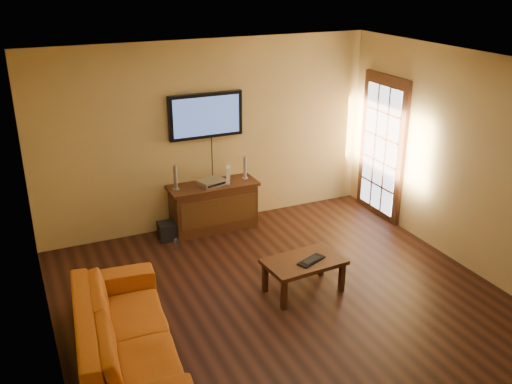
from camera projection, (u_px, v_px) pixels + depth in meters
ground_plane at (287, 304)px, 6.55m from camera, size 5.00×5.00×0.00m
room_walls at (264, 149)px, 6.44m from camera, size 5.00×5.00×5.00m
french_door at (382, 149)px, 8.53m from camera, size 0.07×1.02×2.22m
media_console at (214, 206)px, 8.30m from camera, size 1.29×0.49×0.69m
television at (206, 116)px, 7.98m from camera, size 1.08×0.08×0.64m
coffee_table at (304, 265)px, 6.68m from camera, size 0.96×0.62×0.42m
sofa at (124, 325)px, 5.42m from camera, size 0.88×2.32×0.89m
speaker_left at (175, 179)px, 7.92m from camera, size 0.10×0.10×0.35m
speaker_right at (245, 169)px, 8.34m from camera, size 0.09×0.09×0.33m
av_receiver at (211, 182)px, 8.13m from camera, size 0.41×0.34×0.08m
game_console at (228, 175)px, 8.20m from camera, size 0.12×0.18×0.24m
subwoofer at (167, 231)px, 8.04m from camera, size 0.25×0.25×0.25m
bottle at (176, 245)px, 7.74m from camera, size 0.06×0.06×0.18m
keyboard at (311, 260)px, 6.62m from camera, size 0.39×0.27×0.02m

